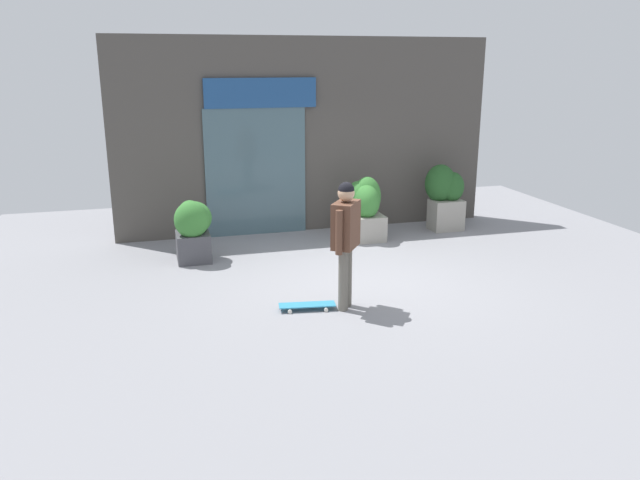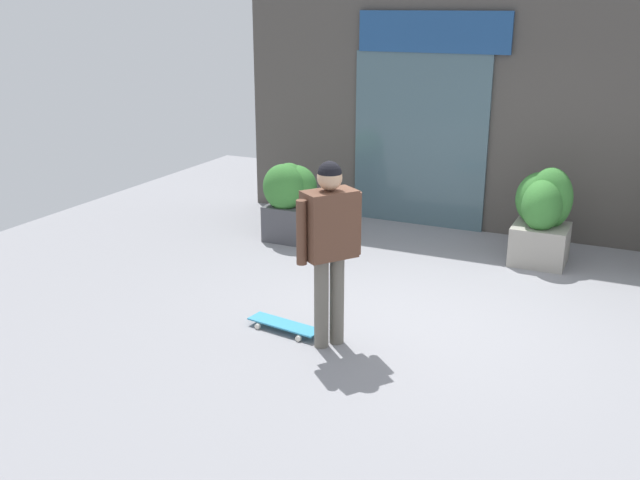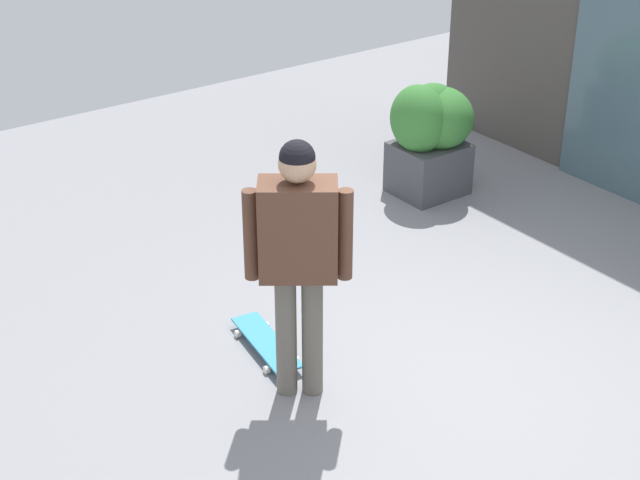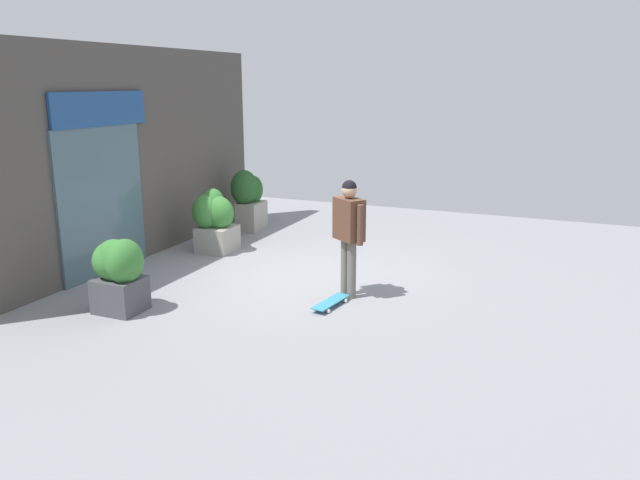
% 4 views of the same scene
% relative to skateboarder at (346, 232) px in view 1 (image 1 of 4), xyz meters
% --- Properties ---
extents(ground_plane, '(12.00, 12.00, 0.00)m').
position_rel_skateboarder_xyz_m(ground_plane, '(0.53, 0.96, -1.04)').
color(ground_plane, gray).
extents(building_facade, '(7.16, 0.31, 3.59)m').
position_rel_skateboarder_xyz_m(building_facade, '(0.49, 4.12, 0.74)').
color(building_facade, '#4C4742').
rests_on(building_facade, ground_plane).
extents(skateboarder, '(0.48, 0.53, 1.69)m').
position_rel_skateboarder_xyz_m(skateboarder, '(0.00, 0.00, 0.00)').
color(skateboarder, '#666056').
rests_on(skateboarder, ground_plane).
extents(skateboard, '(0.76, 0.32, 0.08)m').
position_rel_skateboarder_xyz_m(skateboard, '(-0.50, 0.07, -0.98)').
color(skateboard, teal).
rests_on(skateboard, ground_plane).
extents(planter_box_left, '(0.62, 0.73, 1.02)m').
position_rel_skateboarder_xyz_m(planter_box_left, '(-1.76, 2.62, -0.45)').
color(planter_box_left, '#47474C').
rests_on(planter_box_left, ground_plane).
extents(planter_box_right, '(0.67, 0.75, 1.15)m').
position_rel_skateboarder_xyz_m(planter_box_right, '(1.36, 3.10, -0.43)').
color(planter_box_right, gray).
rests_on(planter_box_right, ground_plane).
extents(planter_box_mid, '(0.74, 0.59, 1.26)m').
position_rel_skateboarder_xyz_m(planter_box_mid, '(3.07, 3.34, -0.35)').
color(planter_box_mid, gray).
rests_on(planter_box_mid, ground_plane).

